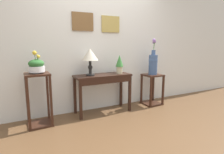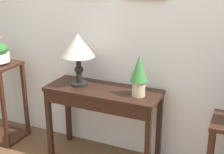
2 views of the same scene
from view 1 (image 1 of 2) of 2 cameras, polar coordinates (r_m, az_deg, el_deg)
The scene contains 9 objects.
ground_plane at distance 2.85m, azimuth 7.64°, elevation -17.08°, with size 12.00×12.00×0.01m, color brown.
back_wall_with_art at distance 3.74m, azimuth -4.06°, elevation 11.71°, with size 9.00×0.13×2.80m.
console_table at distance 3.49m, azimuth -2.67°, elevation -1.15°, with size 1.04×0.40×0.73m.
table_lamp at distance 3.36m, azimuth -6.67°, elevation 6.38°, with size 0.30×0.30×0.48m.
potted_plant_on_console at distance 3.60m, azimuth 2.28°, elevation 4.20°, with size 0.15×0.15×0.35m.
pedestal_stand_left at distance 3.20m, azimuth -21.23°, elevation -6.39°, with size 0.37×0.37×0.84m.
planter_bowl_wide_left at distance 3.10m, azimuth -21.85°, elevation 3.20°, with size 0.24×0.24×0.34m.
pedestal_stand_right at distance 4.13m, azimuth 11.99°, elevation -3.68°, with size 0.37×0.37×0.65m.
flower_vase_tall_right at distance 4.04m, azimuth 12.29°, elevation 4.34°, with size 0.19×0.19×0.74m.
Camera 1 is at (-1.47, -2.07, 1.29)m, focal length 30.31 mm.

